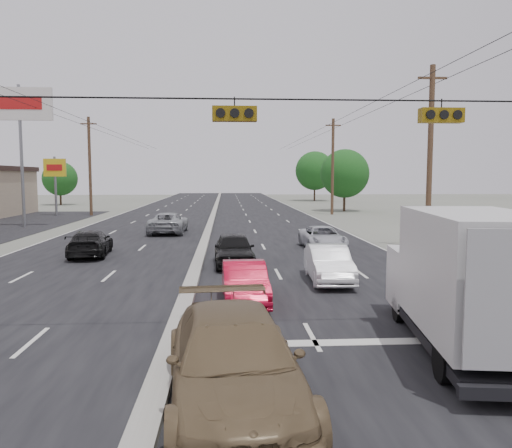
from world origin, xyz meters
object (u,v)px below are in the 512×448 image
Objects in this scene: utility_pole_left_c at (90,166)px; utility_pole_right_b at (430,156)px; queue_car_a at (234,250)px; tree_right_mid at (345,174)px; queue_car_c at (323,238)px; utility_pole_right_c at (333,166)px; oncoming_far at (168,223)px; pole_sign_billboard at (20,113)px; tree_left_far at (60,179)px; pole_sign_far at (55,172)px; red_sedan at (245,283)px; oncoming_near at (90,243)px; box_truck at (465,279)px; queue_car_b at (328,264)px; tree_right_far at (315,171)px; tan_sedan at (234,363)px.

utility_pole_right_b is (25.00, -25.00, 0.00)m from utility_pole_left_c.
utility_pole_left_c is 1.00× the size of utility_pole_right_b.
utility_pole_left_c is 2.33× the size of queue_car_a.
queue_car_c is (-8.42, -30.06, -3.72)m from tree_right_mid.
utility_pole_right_c is 23.05m from oncoming_far.
pole_sign_billboard reaches higher than tree_left_far.
pole_sign_far is at bearing -180.00° from utility_pole_right_c.
tree_right_mid is (2.50, 5.00, -0.77)m from utility_pole_right_c.
red_sedan is 12.23m from oncoming_near.
red_sedan is at bearing -56.24° from pole_sign_billboard.
box_truck is 1.61× the size of queue_car_b.
utility_pole_right_c is 1.40× the size of tree_right_mid.
tree_right_far is 2.12× the size of red_sedan.
utility_pole_left_c is at bearing -64.59° from tree_left_far.
utility_pole_left_c is 1.63× the size of tree_left_far.
queue_car_b is at bearing -47.62° from pole_sign_billboard.
tree_right_mid is 37.95m from oncoming_near.
oncoming_far is at bearing 106.50° from queue_car_a.
utility_pole_left_c is 31.82m from queue_car_c.
utility_pole_right_c reaches higher than queue_car_a.
tan_sedan is (-14.60, -73.68, -4.16)m from tree_right_far.
utility_pole_right_b is 17.50m from box_truck.
queue_car_c is (21.08, -13.06, -8.25)m from pole_sign_billboard.
queue_car_a is 6.90m from queue_car_c.
utility_pole_left_c is at bearing 135.00° from utility_pole_right_b.
utility_pole_left_c is 0.91× the size of pole_sign_billboard.
utility_pole_left_c is 33.34m from queue_car_a.
tree_right_far is 68.11m from red_sedan.
utility_pole_left_c is 41.38m from tree_right_far.
utility_pole_left_c reaches higher than oncoming_far.
utility_pole_right_b is 1.82× the size of tan_sedan.
tree_right_mid is at bearing 87.55° from box_truck.
tree_left_far is 1.59× the size of red_sedan.
utility_pole_right_b is 12.10m from queue_car_b.
queue_car_a is (16.14, -17.88, -8.14)m from pole_sign_billboard.
pole_sign_billboard is 36.74m from box_truck.
box_truck is at bearing -98.05° from utility_pole_right_c.
box_truck is at bearing 112.27° from oncoming_far.
tree_right_mid is 1.60× the size of oncoming_near.
tree_right_mid is (37.00, -15.00, 0.62)m from tree_left_far.
utility_pole_right_b and utility_pole_right_c have the same top height.
pole_sign_far is at bearing -180.00° from utility_pole_left_c.
box_truck is (-8.32, -46.14, -2.68)m from tree_right_mid.
oncoming_far is (13.24, -16.71, -3.68)m from pole_sign_far.
utility_pole_right_b reaches higher than oncoming_near.
utility_pole_right_c is 34.61m from queue_car_b.
tree_right_far reaches higher than tan_sedan.
queue_car_a is at bearing 109.61° from oncoming_far.
tan_sedan reaches higher than queue_car_b.
queue_car_a reaches higher than red_sedan.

